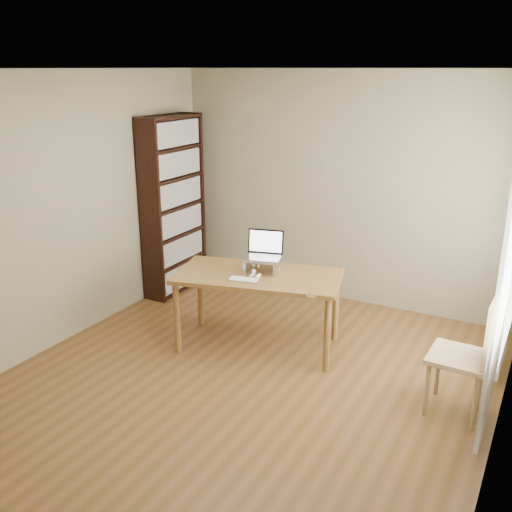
{
  "coord_description": "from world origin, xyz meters",
  "views": [
    {
      "loc": [
        2.18,
        -3.75,
        2.61
      ],
      "look_at": [
        -0.24,
        0.68,
        0.93
      ],
      "focal_mm": 40.0,
      "sensor_mm": 36.0,
      "label": 1
    }
  ],
  "objects": [
    {
      "name": "laptop",
      "position": [
        -0.23,
        0.84,
        0.94
      ],
      "size": [
        0.39,
        0.37,
        0.24
      ],
      "rotation": [
        0.0,
        0.0,
        0.25
      ],
      "color": "silver",
      "rests_on": "laptop_stand"
    },
    {
      "name": "curtains",
      "position": [
        1.92,
        0.8,
        1.17
      ],
      "size": [
        0.03,
        1.9,
        2.25
      ],
      "color": "white",
      "rests_on": "ground"
    },
    {
      "name": "desk",
      "position": [
        -0.23,
        0.7,
        0.66
      ],
      "size": [
        1.68,
        1.13,
        0.75
      ],
      "rotation": [
        0.0,
        0.0,
        0.25
      ],
      "color": "brown",
      "rests_on": "ground"
    },
    {
      "name": "room",
      "position": [
        0.03,
        0.01,
        1.3
      ],
      "size": [
        4.04,
        4.54,
        2.64
      ],
      "color": "#583817",
      "rests_on": "ground"
    },
    {
      "name": "laptop_stand",
      "position": [
        -0.23,
        0.78,
        0.83
      ],
      "size": [
        0.32,
        0.25,
        0.13
      ],
      "rotation": [
        0.0,
        0.0,
        0.25
      ],
      "color": "silver",
      "rests_on": "desk"
    },
    {
      "name": "coaster",
      "position": [
        0.43,
        0.43,
        0.75
      ],
      "size": [
        0.09,
        0.09,
        0.01
      ],
      "primitive_type": "cylinder",
      "color": "brown",
      "rests_on": "desk"
    },
    {
      "name": "keyboard",
      "position": [
        -0.26,
        0.48,
        0.76
      ],
      "size": [
        0.3,
        0.18,
        0.02
      ],
      "rotation": [
        0.0,
        0.0,
        0.21
      ],
      "color": "silver",
      "rests_on": "desk"
    },
    {
      "name": "chair",
      "position": [
        1.75,
        0.46,
        0.54
      ],
      "size": [
        0.46,
        0.46,
        1.0
      ],
      "rotation": [
        0.0,
        0.0,
        -0.03
      ],
      "color": "tan",
      "rests_on": "ground"
    },
    {
      "name": "cat",
      "position": [
        -0.23,
        0.81,
        0.81
      ],
      "size": [
        0.23,
        0.47,
        0.14
      ],
      "rotation": [
        0.0,
        0.0,
        0.08
      ],
      "color": "#433B35",
      "rests_on": "desk"
    },
    {
      "name": "bookshelf",
      "position": [
        -1.83,
        1.55,
        1.05
      ],
      "size": [
        0.3,
        0.9,
        2.1
      ],
      "color": "black",
      "rests_on": "ground"
    }
  ]
}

